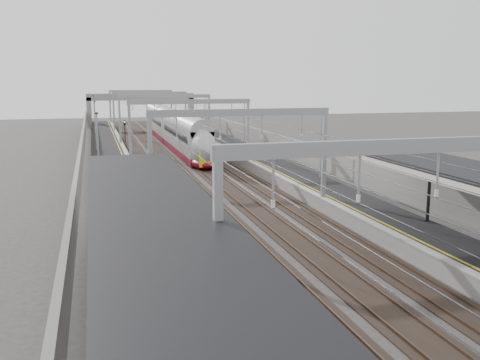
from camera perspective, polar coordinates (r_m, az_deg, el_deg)
platform_left at (r=59.43m, az=-13.37°, el=1.55°), size 4.00×120.00×1.00m
platform_right at (r=62.04m, az=1.56°, el=2.20°), size 4.00×120.00×1.00m
tracks at (r=60.29m, az=-5.74°, el=1.47°), size 11.40×140.00×0.20m
overhead_line at (r=66.16m, az=-6.81°, el=7.57°), size 13.00×140.00×6.60m
canopy_left at (r=17.38m, az=-8.64°, el=-4.32°), size 4.40×30.00×4.24m
overbridge at (r=114.22m, az=-10.51°, el=8.28°), size 22.00×2.20×6.90m
wall_left at (r=59.25m, az=-16.51°, el=2.45°), size 0.30×120.00×3.20m
wall_right at (r=62.89m, az=4.36°, el=3.30°), size 0.30×120.00×3.20m
train at (r=78.62m, az=-7.00°, el=5.08°), size 2.72×49.54×4.30m
signal_green at (r=84.34m, az=-12.19°, el=5.50°), size 0.32×0.32×3.48m
signal_red_near at (r=77.19m, az=-5.57°, el=5.24°), size 0.32×0.32×3.48m
signal_red_far at (r=91.45m, az=-5.74°, el=6.06°), size 0.32×0.32×3.48m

